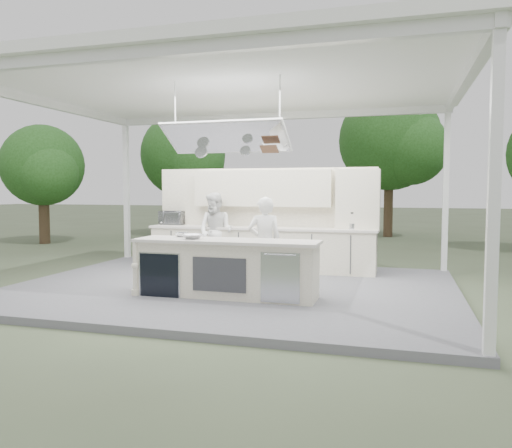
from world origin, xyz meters
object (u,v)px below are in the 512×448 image
(demo_island, at_px, (225,268))
(sous_chef, at_px, (216,232))
(back_counter, at_px, (260,248))
(head_chef, at_px, (265,243))

(demo_island, height_order, sous_chef, sous_chef)
(back_counter, xyz_separation_m, sous_chef, (-0.92, -0.35, 0.38))
(head_chef, height_order, sous_chef, sous_chef)
(head_chef, xyz_separation_m, sous_chef, (-1.54, 1.58, 0.03))
(back_counter, xyz_separation_m, head_chef, (0.62, -1.93, 0.34))
(back_counter, distance_m, head_chef, 2.06)
(head_chef, distance_m, sous_chef, 2.21)
(back_counter, height_order, sous_chef, sous_chef)
(back_counter, bearing_deg, head_chef, -72.23)
(demo_island, relative_size, head_chef, 1.89)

